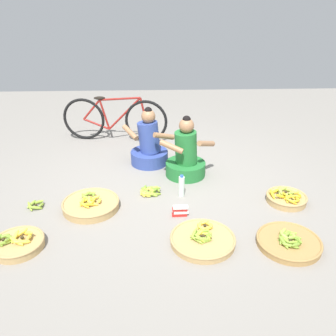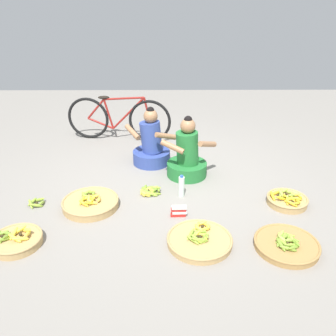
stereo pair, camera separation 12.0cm
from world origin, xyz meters
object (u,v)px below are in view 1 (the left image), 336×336
object	(u,v)px
banana_basket_back_left	(286,198)
loose_bananas_front_left	(36,205)
packet_carton_stack	(180,211)
banana_basket_near_bicycle	(289,242)
banana_basket_front_right	(203,239)
banana_basket_back_right	(18,243)
bicycle_leaning	(114,119)
banana_basket_back_center	(91,204)
vendor_woman_front	(186,157)
loose_bananas_mid_right	(149,191)
water_bottle	(182,186)
vendor_woman_behind	(149,146)

from	to	relation	value
banana_basket_back_left	loose_bananas_front_left	world-z (taller)	banana_basket_back_left
packet_carton_stack	banana_basket_near_bicycle	bearing A→B (deg)	-28.86
banana_basket_front_right	loose_bananas_front_left	size ratio (longest dim) A/B	3.11
banana_basket_back_right	packet_carton_stack	xyz separation A→B (m)	(1.56, 0.48, 0.01)
bicycle_leaning	banana_basket_front_right	distance (m)	2.94
banana_basket_back_center	banana_basket_back_right	world-z (taller)	banana_basket_back_right
vendor_woman_front	loose_bananas_mid_right	bearing A→B (deg)	-135.24
banana_basket_back_center	banana_basket_near_bicycle	world-z (taller)	banana_basket_back_center
banana_basket_near_bicycle	water_bottle	xyz separation A→B (m)	(-0.94, 0.96, 0.09)
vendor_woman_behind	banana_basket_front_right	world-z (taller)	vendor_woman_behind
packet_carton_stack	loose_bananas_front_left	bearing A→B (deg)	171.92
water_bottle	packet_carton_stack	xyz separation A→B (m)	(-0.04, -0.41, -0.07)
banana_basket_near_bicycle	banana_basket_back_right	xyz separation A→B (m)	(-2.54, 0.07, 0.01)
bicycle_leaning	water_bottle	bearing A→B (deg)	-62.71
packet_carton_stack	banana_basket_front_right	bearing A→B (deg)	-68.94
banana_basket_back_left	banana_basket_back_center	world-z (taller)	banana_basket_back_center
banana_basket_front_right	loose_bananas_mid_right	size ratio (longest dim) A/B	2.30
vendor_woman_behind	banana_basket_back_center	size ratio (longest dim) A/B	1.30
banana_basket_back_left	bicycle_leaning	bearing A→B (deg)	136.63
banana_basket_front_right	packet_carton_stack	bearing A→B (deg)	111.06
banana_basket_near_bicycle	banana_basket_back_left	bearing A→B (deg)	72.21
banana_basket_back_center	banana_basket_back_right	distance (m)	0.87
vendor_woman_front	loose_bananas_front_left	size ratio (longest dim) A/B	4.03
vendor_woman_front	vendor_woman_behind	world-z (taller)	vendor_woman_behind
bicycle_leaning	banana_basket_back_right	size ratio (longest dim) A/B	3.48
banana_basket_near_bicycle	water_bottle	bearing A→B (deg)	134.53
vendor_woman_front	loose_bananas_front_left	xyz separation A→B (m)	(-1.74, -0.72, -0.23)
banana_basket_near_bicycle	packet_carton_stack	xyz separation A→B (m)	(-0.99, 0.54, 0.02)
banana_basket_back_right	loose_bananas_mid_right	xyz separation A→B (m)	(1.22, 0.96, -0.02)
banana_basket_back_left	water_bottle	size ratio (longest dim) A/B	1.68
banana_basket_near_bicycle	packet_carton_stack	distance (m)	1.13
banana_basket_back_left	banana_basket_near_bicycle	bearing A→B (deg)	-107.79
bicycle_leaning	banana_basket_back_left	world-z (taller)	bicycle_leaning
water_bottle	banana_basket_near_bicycle	bearing A→B (deg)	-45.47
bicycle_leaning	banana_basket_back_right	bearing A→B (deg)	-103.57
bicycle_leaning	banana_basket_back_left	distance (m)	2.95
water_bottle	packet_carton_stack	size ratio (longest dim) A/B	1.52
loose_bananas_front_left	loose_bananas_mid_right	bearing A→B (deg)	11.23
banana_basket_near_bicycle	packet_carton_stack	size ratio (longest dim) A/B	3.38
vendor_woman_behind	vendor_woman_front	bearing A→B (deg)	-39.03
bicycle_leaning	banana_basket_near_bicycle	xyz separation A→B (m)	(1.89, -2.79, -0.32)
loose_bananas_mid_right	loose_bananas_front_left	size ratio (longest dim) A/B	1.35
banana_basket_back_left	banana_basket_front_right	xyz separation A→B (m)	(-1.05, -0.70, -0.01)
vendor_woman_behind	banana_basket_back_right	xyz separation A→B (m)	(-1.22, -1.81, -0.21)
banana_basket_back_center	vendor_woman_behind	bearing A→B (deg)	61.06
banana_basket_back_center	packet_carton_stack	xyz separation A→B (m)	(0.98, -0.18, 0.01)
bicycle_leaning	banana_basket_back_left	size ratio (longest dim) A/B	3.69
banana_basket_back_left	banana_basket_front_right	world-z (taller)	banana_basket_back_left
vendor_woman_front	banana_basket_front_right	bearing A→B (deg)	-88.27
vendor_woman_behind	banana_basket_back_center	bearing A→B (deg)	-118.94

